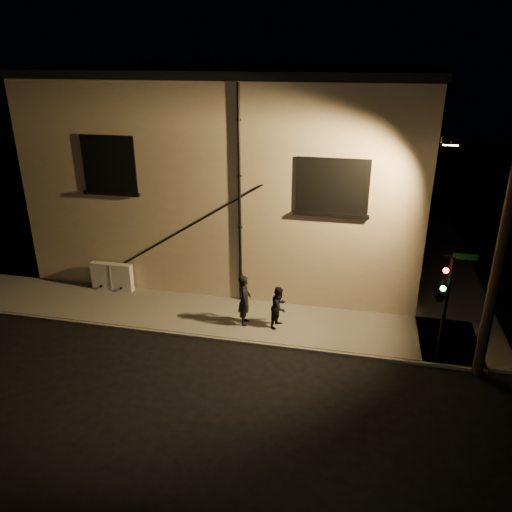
% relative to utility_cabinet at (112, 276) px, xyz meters
% --- Properties ---
extents(ground, '(90.00, 90.00, 0.00)m').
position_rel_utility_cabinet_xyz_m(ground, '(7.29, -2.70, -0.71)').
color(ground, black).
extents(sidewalk, '(21.00, 16.00, 0.12)m').
position_rel_utility_cabinet_xyz_m(sidewalk, '(8.51, 1.69, -0.65)').
color(sidewalk, slate).
rests_on(sidewalk, ground).
extents(building, '(16.20, 12.23, 8.80)m').
position_rel_utility_cabinet_xyz_m(building, '(4.29, 6.29, 3.70)').
color(building, beige).
rests_on(building, ground).
extents(utility_cabinet, '(1.79, 0.30, 1.18)m').
position_rel_utility_cabinet_xyz_m(utility_cabinet, '(0.00, 0.00, 0.00)').
color(utility_cabinet, silver).
rests_on(utility_cabinet, sidewalk).
extents(pedestrian_a, '(0.56, 0.76, 1.92)m').
position_rel_utility_cabinet_xyz_m(pedestrian_a, '(6.09, -1.58, 0.37)').
color(pedestrian_a, black).
rests_on(pedestrian_a, sidewalk).
extents(pedestrian_b, '(0.79, 0.90, 1.56)m').
position_rel_utility_cabinet_xyz_m(pedestrian_b, '(7.35, -1.50, 0.19)').
color(pedestrian_b, black).
rests_on(pedestrian_b, sidewalk).
extents(traffic_signal, '(1.30, 2.18, 3.70)m').
position_rel_utility_cabinet_xyz_m(traffic_signal, '(12.58, -2.51, 1.91)').
color(traffic_signal, black).
rests_on(traffic_signal, sidewalk).
extents(streetlamp_pole, '(2.05, 1.40, 7.67)m').
position_rel_utility_cabinet_xyz_m(streetlamp_pole, '(13.85, -2.83, 3.33)').
color(streetlamp_pole, black).
rests_on(streetlamp_pole, ground).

